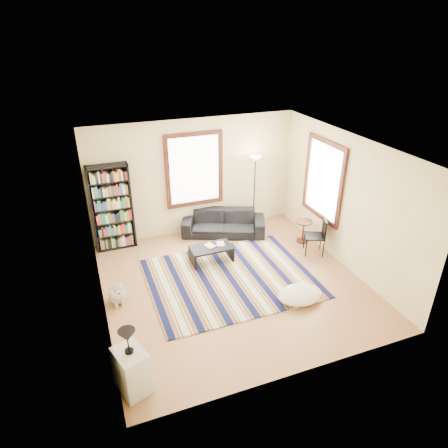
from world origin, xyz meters
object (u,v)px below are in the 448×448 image
object	(u,v)px
bookshelf	(112,208)
side_table	(303,231)
dog	(117,290)
floor_cushion	(300,295)
sofa	(223,223)
floor_lamp	(254,193)
folding_chair	(314,236)
white_cabinet	(132,371)
coffee_table	(211,254)

from	to	relation	value
bookshelf	side_table	bearing A→B (deg)	-17.60
dog	bookshelf	bearing A→B (deg)	79.24
floor_cushion	sofa	bearing A→B (deg)	97.78
floor_lamp	dog	bearing A→B (deg)	-152.18
bookshelf	side_table	size ratio (longest dim) A/B	3.70
sofa	bookshelf	xyz separation A→B (m)	(-2.57, 0.27, 0.71)
folding_chair	white_cabinet	xyz separation A→B (m)	(-4.45, -2.35, -0.08)
folding_chair	floor_cushion	bearing A→B (deg)	-105.91
sofa	floor_cushion	distance (m)	3.03
sofa	floor_cushion	world-z (taller)	sofa
bookshelf	dog	distance (m)	2.25
floor_lamp	white_cabinet	distance (m)	5.54
side_table	white_cabinet	world-z (taller)	white_cabinet
bookshelf	floor_cushion	world-z (taller)	bookshelf
bookshelf	side_table	world-z (taller)	bookshelf
floor_cushion	side_table	bearing A→B (deg)	57.92
floor_cushion	folding_chair	distance (m)	1.85
coffee_table	dog	world-z (taller)	dog
white_cabinet	dog	bearing A→B (deg)	70.70
floor_cushion	dog	distance (m)	3.44
coffee_table	folding_chair	bearing A→B (deg)	-12.23
floor_lamp	sofa	bearing A→B (deg)	-173.33
bookshelf	white_cabinet	bearing A→B (deg)	-94.16
side_table	floor_lamp	bearing A→B (deg)	123.56
floor_lamp	dog	size ratio (longest dim) A/B	3.58
floor_lamp	coffee_table	bearing A→B (deg)	-142.28
bookshelf	folding_chair	distance (m)	4.58
sofa	dog	bearing A→B (deg)	-124.06
sofa	bookshelf	distance (m)	2.68
side_table	dog	distance (m)	4.52
floor_lamp	side_table	size ratio (longest dim) A/B	3.44
sofa	white_cabinet	distance (m)	4.89
floor_cushion	folding_chair	world-z (taller)	folding_chair
floor_lamp	folding_chair	bearing A→B (deg)	-67.11
dog	side_table	bearing A→B (deg)	6.18
side_table	floor_cushion	bearing A→B (deg)	-122.08
folding_chair	white_cabinet	world-z (taller)	folding_chair
coffee_table	floor_cushion	size ratio (longest dim) A/B	1.03
floor_lamp	white_cabinet	size ratio (longest dim) A/B	2.66
sofa	dog	xyz separation A→B (m)	(-2.83, -1.84, -0.03)
folding_chair	sofa	bearing A→B (deg)	158.45
floor_cushion	floor_lamp	world-z (taller)	floor_lamp
side_table	folding_chair	xyz separation A→B (m)	(-0.05, -0.54, 0.16)
coffee_table	floor_cushion	distance (m)	2.20
bookshelf	folding_chair	bearing A→B (deg)	-24.34
sofa	floor_lamp	world-z (taller)	floor_lamp
bookshelf	floor_lamp	world-z (taller)	bookshelf
floor_cushion	coffee_table	bearing A→B (deg)	120.61
side_table	folding_chair	size ratio (longest dim) A/B	0.63
sofa	side_table	bearing A→B (deg)	-10.27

